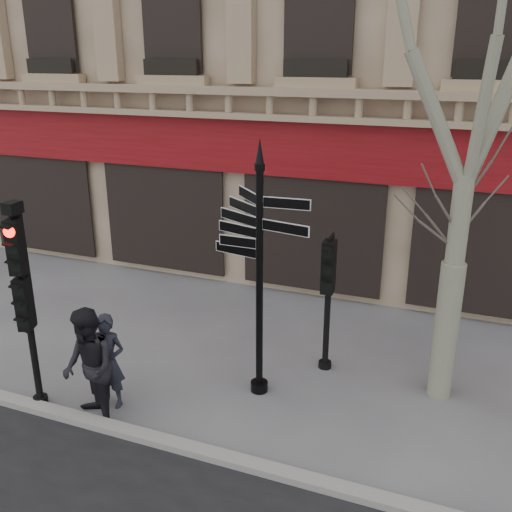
% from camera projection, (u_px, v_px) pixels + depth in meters
% --- Properties ---
extents(ground, '(80.00, 80.00, 0.00)m').
position_uv_depth(ground, '(229.00, 402.00, 9.75)').
color(ground, '#58585D').
rests_on(ground, ground).
extents(kerb, '(80.00, 0.25, 0.12)m').
position_uv_depth(kerb, '(190.00, 449.00, 8.51)').
color(kerb, gray).
rests_on(kerb, ground).
extents(fingerpost, '(2.39, 2.39, 4.43)m').
position_uv_depth(fingerpost, '(260.00, 230.00, 9.10)').
color(fingerpost, black).
rests_on(fingerpost, ground).
extents(traffic_signal_main, '(0.46, 0.39, 3.53)m').
position_uv_depth(traffic_signal_main, '(23.00, 282.00, 8.99)').
color(traffic_signal_main, black).
rests_on(traffic_signal_main, ground).
extents(traffic_signal_secondary, '(0.44, 0.33, 2.54)m').
position_uv_depth(traffic_signal_secondary, '(329.00, 281.00, 10.25)').
color(traffic_signal_secondary, black).
rests_on(traffic_signal_secondary, ground).
extents(pedestrian_a, '(0.66, 0.49, 1.66)m').
position_uv_depth(pedestrian_a, '(108.00, 361.00, 9.42)').
color(pedestrian_a, '#20212B').
rests_on(pedestrian_a, ground).
extents(pedestrian_b, '(1.21, 1.17, 1.97)m').
position_uv_depth(pedestrian_b, '(89.00, 368.00, 8.91)').
color(pedestrian_b, black).
rests_on(pedestrian_b, ground).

